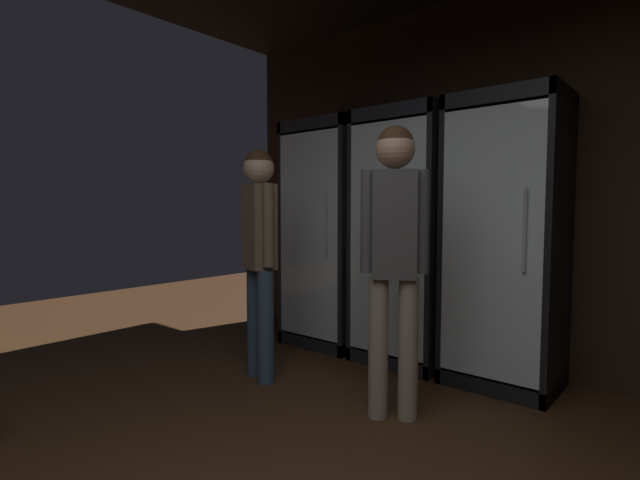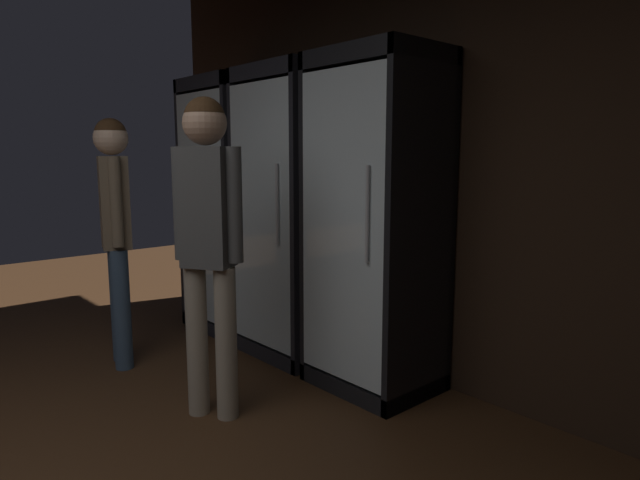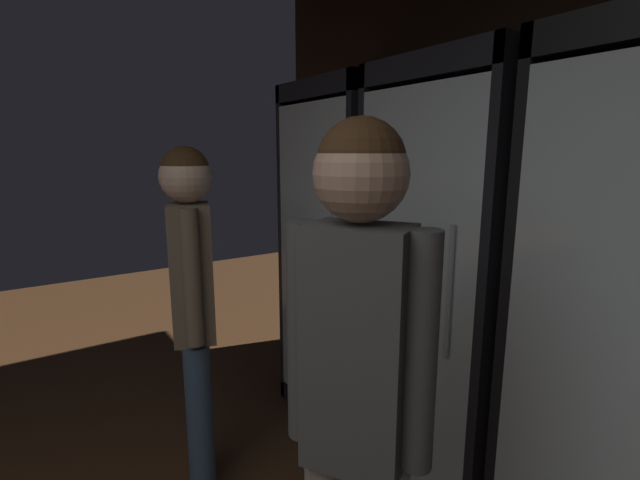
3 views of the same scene
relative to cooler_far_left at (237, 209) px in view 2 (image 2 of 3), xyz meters
name	(u,v)px [view 2 (image 2 of 3)]	position (x,y,z in m)	size (l,w,h in m)	color
wall_back	(470,149)	(1.91, 0.29, 0.45)	(6.00, 0.06, 2.80)	black
cooler_far_left	(237,209)	(0.00, 0.00, 0.00)	(0.71, 0.58, 1.94)	black
cooler_left	(298,217)	(0.76, 0.00, 0.00)	(0.71, 0.58, 1.94)	black
cooler_center	(381,227)	(1.52, 0.00, 0.00)	(0.71, 0.58, 1.94)	black
shopper_near	(208,225)	(1.22, -0.96, 0.06)	(0.33, 0.27, 1.65)	gray
shopper_far	(115,219)	(0.19, -1.03, 0.02)	(0.33, 0.23, 1.60)	#384C66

